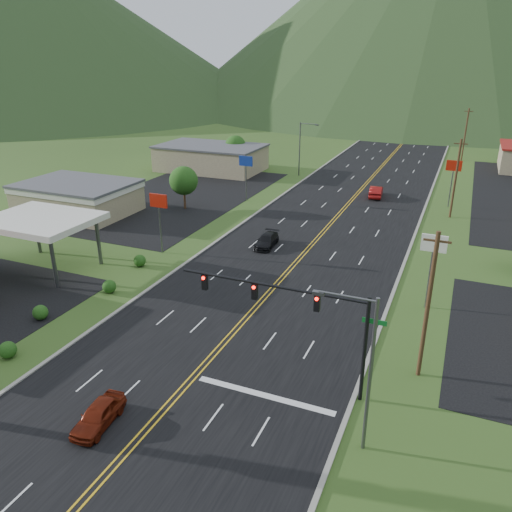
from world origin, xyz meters
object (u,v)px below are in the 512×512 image
at_px(streetlight_east, 365,365).
at_px(car_red_near, 98,415).
at_px(streetlight_west, 301,146).
at_px(gas_canopy, 40,221).
at_px(car_dark_mid, 266,241).
at_px(traffic_signal, 300,310).
at_px(car_red_far, 376,192).

xyz_separation_m(streetlight_east, car_red_near, (-13.87, -4.06, -4.51)).
bearing_deg(streetlight_west, gas_canopy, -102.13).
bearing_deg(car_dark_mid, car_red_near, -90.08).
bearing_deg(car_red_near, car_dark_mid, 87.66).
distance_m(traffic_signal, car_dark_mid, 24.94).
bearing_deg(car_red_far, car_red_near, 78.33).
height_order(traffic_signal, car_dark_mid, traffic_signal).
relative_size(streetlight_west, car_red_far, 1.81).
relative_size(gas_canopy, car_dark_mid, 2.21).
relative_size(streetlight_west, car_dark_mid, 1.99).
bearing_deg(gas_canopy, car_red_near, -39.76).
height_order(traffic_signal, gas_canopy, traffic_signal).
xyz_separation_m(gas_canopy, car_red_near, (19.31, -16.06, -4.20)).
bearing_deg(streetlight_east, car_red_far, 99.25).
bearing_deg(gas_canopy, streetlight_east, -19.88).
bearing_deg(streetlight_west, traffic_signal, -72.03).
bearing_deg(car_red_far, car_dark_mid, 67.88).
height_order(streetlight_east, car_dark_mid, streetlight_east).
bearing_deg(car_dark_mid, car_red_far, 70.38).
relative_size(gas_canopy, car_red_far, 2.02).
bearing_deg(car_red_far, traffic_signal, 88.49).
xyz_separation_m(streetlight_west, car_dark_mid, (7.25, -34.07, -4.52)).
relative_size(car_dark_mid, car_red_far, 0.91).
height_order(traffic_signal, streetlight_east, streetlight_east).
xyz_separation_m(streetlight_west, gas_canopy, (-10.32, -48.00, -0.31)).
distance_m(streetlight_east, car_red_far, 51.88).
relative_size(streetlight_east, car_dark_mid, 1.99).
distance_m(streetlight_east, car_dark_mid, 30.60).
xyz_separation_m(streetlight_east, car_dark_mid, (-15.61, 25.93, -4.52)).
distance_m(streetlight_east, streetlight_west, 64.21).
bearing_deg(traffic_signal, car_dark_mid, 116.45).
xyz_separation_m(traffic_signal, streetlight_east, (4.70, -4.00, -0.15)).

